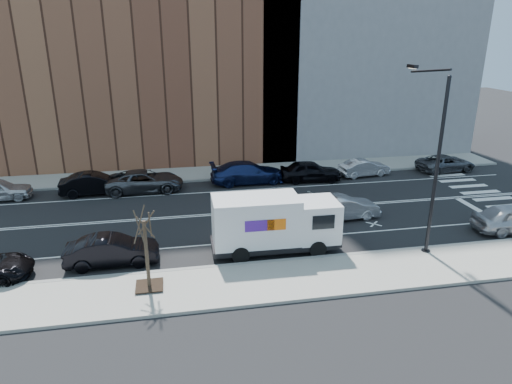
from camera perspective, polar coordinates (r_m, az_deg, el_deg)
name	(u,v)px	position (r m, az deg, el deg)	size (l,w,h in m)	color
ground	(265,211)	(29.40, 1.13, -2.38)	(120.00, 120.00, 0.00)	black
sidewalk_near	(303,278)	(21.67, 5.94, -10.67)	(44.00, 3.60, 0.15)	gray
sidewalk_far	(243,171)	(37.55, -1.60, 2.61)	(44.00, 3.60, 0.15)	gray
curb_near	(293,260)	(23.17, 4.68, -8.48)	(44.00, 0.25, 0.17)	gray
curb_far	(247,178)	(35.85, -1.14, 1.81)	(44.00, 0.25, 0.17)	gray
crosswalk	(487,195)	(36.05, 26.89, -0.38)	(3.00, 14.00, 0.01)	white
road_markings	(265,211)	(29.39, 1.13, -2.38)	(40.00, 8.60, 0.01)	white
bldg_brick	(137,31)	(42.40, -14.69, 18.91)	(26.00, 10.00, 22.00)	brown
bldg_concrete	(360,8)	(45.90, 12.84, 21.54)	(20.00, 10.00, 26.00)	slate
streetlight	(433,157)	(24.19, 21.22, 4.15)	(0.44, 4.02, 9.34)	black
street_tree	(147,261)	(20.65, -13.44, -8.39)	(1.20, 1.20, 3.75)	black
fedex_van	(274,223)	(23.60, 2.28, -3.85)	(6.68, 2.47, 3.03)	black
far_parked_b	(94,184)	(34.19, -19.55, 1.00)	(1.64, 4.70, 1.55)	black
far_parked_c	(144,181)	(33.78, -13.77, 1.35)	(2.54, 5.51, 1.53)	#484A50
far_parked_d	(248,172)	(34.65, -1.04, 2.46)	(2.30, 5.67, 1.64)	#162150
far_parked_e	(310,171)	(35.35, 6.80, 2.63)	(1.88, 4.68, 1.60)	black
far_parked_f	(364,168)	(37.41, 13.36, 2.97)	(1.42, 4.06, 1.34)	silver
far_parked_g	(446,163)	(40.86, 22.63, 3.36)	(2.23, 4.83, 1.34)	#4C4E54
driving_sedan	(344,207)	(28.47, 10.89, -1.91)	(1.54, 4.41, 1.45)	#AEADB2
near_parked_rear_a	(112,251)	(23.67, -17.54, -6.99)	(1.56, 4.48, 1.48)	black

